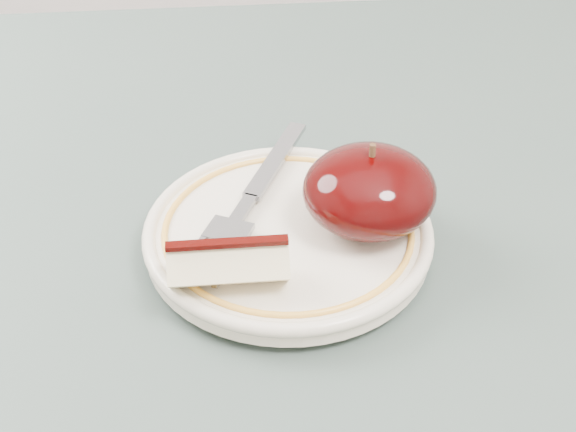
{
  "coord_description": "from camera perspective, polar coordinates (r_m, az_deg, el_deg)",
  "views": [
    {
      "loc": [
        0.07,
        -0.33,
        1.09
      ],
      "look_at": [
        0.11,
        0.06,
        0.78
      ],
      "focal_mm": 50.0,
      "sensor_mm": 36.0,
      "label": 1
    }
  ],
  "objects": [
    {
      "name": "apple_half",
      "position": [
        0.5,
        5.81,
        1.81
      ],
      "size": [
        0.08,
        0.08,
        0.06
      ],
      "color": "black",
      "rests_on": "plate"
    },
    {
      "name": "fork",
      "position": [
        0.53,
        -2.7,
        1.27
      ],
      "size": [
        0.09,
        0.17,
        0.0
      ],
      "rotation": [
        0.0,
        0.0,
        1.14
      ],
      "color": "gray",
      "rests_on": "plate"
    },
    {
      "name": "apple_wedge",
      "position": [
        0.46,
        -4.26,
        -3.45
      ],
      "size": [
        0.07,
        0.03,
        0.03
      ],
      "rotation": [
        0.0,
        0.0,
        0.0
      ],
      "color": "#FFF5BB",
      "rests_on": "plate"
    },
    {
      "name": "table",
      "position": [
        0.55,
        -11.05,
        -14.17
      ],
      "size": [
        0.9,
        0.9,
        0.75
      ],
      "color": "brown",
      "rests_on": "ground"
    },
    {
      "name": "plate",
      "position": [
        0.51,
        -0.0,
        -1.24
      ],
      "size": [
        0.18,
        0.18,
        0.02
      ],
      "color": "beige",
      "rests_on": "table"
    }
  ]
}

